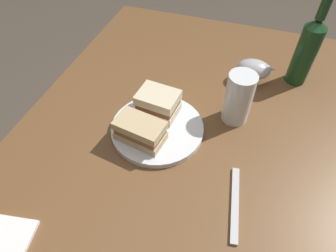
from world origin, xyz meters
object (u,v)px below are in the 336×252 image
Objects in this scene: sandwich_half_right at (140,131)px; sandwich_half_left at (158,103)px; plate at (157,129)px; napkin at (6,244)px; pint_glass at (238,101)px; fork at (235,203)px; cider_bottle at (307,50)px; gravy_boat at (254,69)px.

sandwich_half_left is at bearing -6.14° from sandwich_half_right.
plate is 2.22× the size of napkin.
sandwich_half_left is 0.87× the size of sandwich_half_right.
pint_glass reaches higher than plate.
pint_glass is at bearing -178.00° from fork.
sandwich_half_left is 0.46m from cider_bottle.
plate is 1.67× the size of pint_glass.
sandwich_half_left reaches higher than gravy_boat.
sandwich_half_right reaches higher than gravy_boat.
gravy_boat is (0.18, -0.02, -0.02)m from pint_glass.
sandwich_half_left is 0.63× the size of fork.
gravy_boat is at bearing -43.27° from sandwich_half_left.
fork is at bearing -61.05° from napkin.
sandwich_half_left reaches higher than sandwich_half_right.
gravy_boat is (0.34, -0.23, -0.00)m from sandwich_half_right.
sandwich_half_right is at bearing 136.53° from cider_bottle.
sandwich_half_right reaches higher than napkin.
sandwich_half_right reaches higher than fork.
pint_glass is 0.52× the size of cider_bottle.
napkin is at bearing 158.42° from sandwich_half_left.
gravy_boat is at bearing -30.57° from napkin.
gravy_boat is at bearing -7.77° from pint_glass.
fork is (0.23, -0.42, -0.00)m from napkin.
cider_bottle reaches higher than fork.
cider_bottle reaches higher than pint_glass.
sandwich_half_right is 0.47× the size of cider_bottle.
fork is at bearing -177.01° from gravy_boat.
napkin is (-0.49, 0.37, -0.06)m from pint_glass.
pint_glass is 0.18m from gravy_boat.
fork is at bearing -110.44° from sandwich_half_right.
gravy_boat is (0.29, -0.21, 0.03)m from plate.
sandwich_half_left is at bearing -136.95° from fork.
pint_glass is at bearing -52.28° from sandwich_half_right.
cider_bottle reaches higher than napkin.
fork is (-0.10, -0.26, -0.04)m from sandwich_half_right.
cider_bottle is (0.28, -0.35, 0.06)m from sandwich_half_left.
sandwich_half_left is 0.33m from gravy_boat.
pint_glass reaches higher than sandwich_half_left.
sandwich_half_left is 0.97× the size of gravy_boat.
sandwich_half_right reaches higher than plate.
plate is 1.88× the size of sandwich_half_right.
napkin is (-0.71, 0.52, -0.11)m from cider_bottle.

